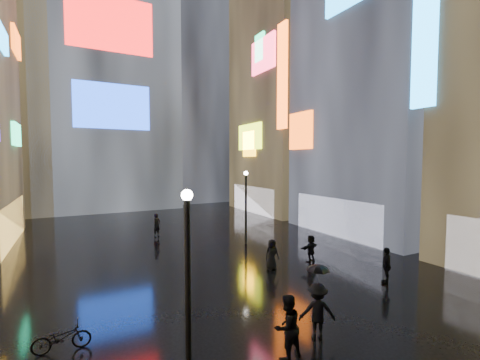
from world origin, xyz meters
TOP-DOWN VIEW (x-y plane):
  - ground at (0.00, 20.00)m, footprint 140.00×140.00m
  - building_right_mid at (15.98, 17.01)m, footprint 10.28×13.70m
  - building_right_far at (15.98, 30.00)m, footprint 10.28×12.00m
  - tower_main at (-3.00, 43.97)m, footprint 16.00×14.20m
  - tower_flank_right at (9.00, 46.00)m, footprint 12.00×12.00m
  - tower_flank_left at (-14.00, 42.00)m, footprint 10.00×10.00m
  - lamp_near at (-4.58, 6.17)m, footprint 0.30×0.30m
  - lamp_far at (3.71, 18.19)m, footprint 0.30×0.30m
  - pedestrian_1 at (-1.59, 5.93)m, footprint 1.00×0.82m
  - pedestrian_2 at (-0.08, 6.30)m, footprint 1.40×1.19m
  - pedestrian_3 at (6.14, 8.49)m, footprint 1.10×0.94m
  - pedestrian_4 at (2.35, 12.74)m, footprint 0.86×0.61m
  - pedestrian_5 at (5.14, 12.83)m, footprint 1.52×0.80m
  - pedestrian_6 at (-1.45, 23.22)m, footprint 0.79×0.71m
  - umbrella_1 at (-0.08, 6.30)m, footprint 1.06×1.06m
  - umbrella_2 at (2.35, 12.74)m, footprint 1.39×1.38m
  - bicycle at (-7.60, 9.44)m, footprint 1.71×0.71m

SIDE VIEW (x-z plane):
  - ground at x=0.00m, z-range 0.00..0.00m
  - bicycle at x=-7.60m, z-range 0.00..0.88m
  - pedestrian_5 at x=5.14m, z-range 0.00..1.57m
  - pedestrian_4 at x=2.35m, z-range 0.00..1.65m
  - pedestrian_3 at x=6.14m, z-range 0.00..1.76m
  - pedestrian_6 at x=-1.45m, z-range 0.00..1.81m
  - pedestrian_2 at x=-0.08m, z-range 0.00..1.88m
  - pedestrian_1 at x=-1.59m, z-range 0.00..1.92m
  - umbrella_2 at x=2.35m, z-range 1.65..2.54m
  - umbrella_1 at x=-0.08m, z-range 1.88..2.54m
  - lamp_near at x=-4.58m, z-range 0.34..5.54m
  - lamp_far at x=3.71m, z-range 0.34..5.54m
  - tower_flank_left at x=-14.00m, z-range 0.00..26.00m
  - building_right_far at x=15.98m, z-range -0.02..27.98m
  - building_right_mid at x=15.98m, z-range -0.01..29.99m
  - tower_flank_right at x=9.00m, z-range 0.00..34.00m
  - tower_main at x=-3.00m, z-range 0.01..42.01m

